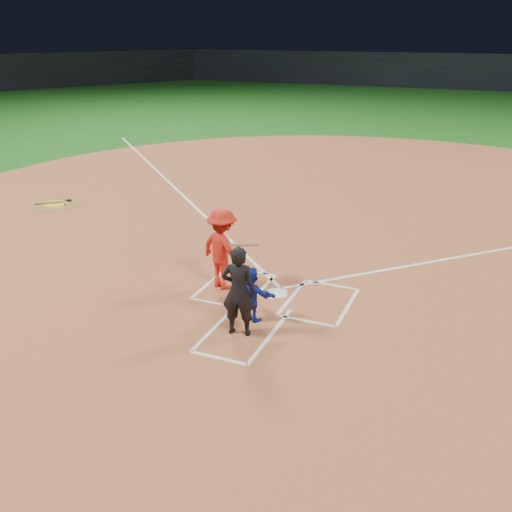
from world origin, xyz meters
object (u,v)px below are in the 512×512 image
at_px(batter_at_plate, 223,249).
at_px(catcher, 251,294).
at_px(home_plate, 276,294).
at_px(umpire, 239,291).
at_px(on_deck_circle, 56,204).

bearing_deg(batter_at_plate, catcher, -44.70).
xyz_separation_m(home_plate, umpire, (-0.04, -1.85, 0.87)).
bearing_deg(catcher, on_deck_circle, -13.33).
relative_size(catcher, umpire, 0.63).
relative_size(umpire, batter_at_plate, 0.97).
xyz_separation_m(catcher, batter_at_plate, (-1.16, 1.15, 0.35)).
relative_size(on_deck_circle, catcher, 1.53).
relative_size(home_plate, umpire, 0.34).
height_order(home_plate, catcher, catcher).
height_order(home_plate, umpire, umpire).
bearing_deg(home_plate, umpire, 88.91).
bearing_deg(on_deck_circle, home_plate, -21.34).
distance_m(umpire, batter_at_plate, 2.10).
bearing_deg(umpire, batter_at_plate, -66.51).
distance_m(home_plate, on_deck_circle, 9.74).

